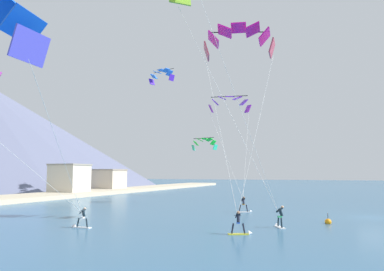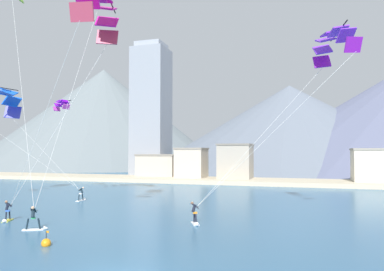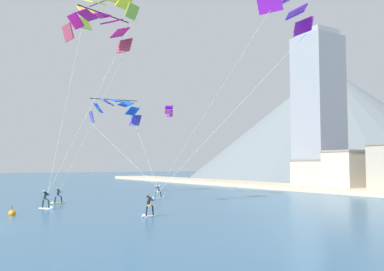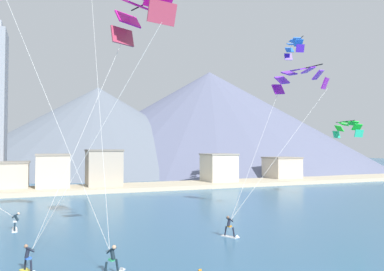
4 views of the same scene
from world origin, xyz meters
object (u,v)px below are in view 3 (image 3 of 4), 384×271
at_px(kitesurfer_near_trail, 148,209).
at_px(parafoil_kite_near_trail, 283,3).
at_px(parafoil_kite_near_lead, 105,7).
at_px(kitesurfer_far_left, 57,199).
at_px(kitesurfer_near_lead, 47,203).
at_px(parafoil_kite_distant_high_outer, 169,109).
at_px(parafoil_kite_far_left, 99,27).
at_px(kitesurfer_mid_center, 160,194).
at_px(parafoil_kite_mid_center, 116,109).
at_px(race_marker_buoy, 12,213).

height_order(kitesurfer_near_trail, parafoil_kite_near_trail, parafoil_kite_near_trail).
bearing_deg(parafoil_kite_near_lead, kitesurfer_near_trail, -5.48).
bearing_deg(kitesurfer_far_left, kitesurfer_near_trail, 12.52).
bearing_deg(kitesurfer_near_lead, parafoil_kite_distant_high_outer, 122.60).
bearing_deg(kitesurfer_near_lead, parafoil_kite_far_left, 56.33).
height_order(kitesurfer_near_lead, parafoil_kite_distant_high_outer, parafoil_kite_distant_high_outer).
bearing_deg(parafoil_kite_near_lead, kitesurfer_mid_center, 105.88).
xyz_separation_m(kitesurfer_near_lead, parafoil_kite_far_left, (2.50, 3.75, 16.27)).
relative_size(kitesurfer_near_lead, kitesurfer_near_trail, 1.00).
distance_m(kitesurfer_near_lead, kitesurfer_mid_center, 15.75).
xyz_separation_m(kitesurfer_near_lead, kitesurfer_near_trail, (10.23, 5.23, 0.00)).
relative_size(kitesurfer_far_left, parafoil_kite_near_lead, 0.08).
relative_size(parafoil_kite_mid_center, race_marker_buoy, 12.15).
relative_size(kitesurfer_near_trail, parafoil_kite_mid_center, 0.15).
relative_size(parafoil_kite_distant_high_outer, race_marker_buoy, 3.56).
bearing_deg(parafoil_kite_near_lead, parafoil_kite_far_left, -24.45).
bearing_deg(parafoil_kite_far_left, kitesurfer_near_lead, -123.67).
bearing_deg(parafoil_kite_near_trail, kitesurfer_near_trail, -156.14).
distance_m(kitesurfer_near_trail, parafoil_kite_distant_high_outer, 28.85).
bearing_deg(parafoil_kite_near_lead, parafoil_kite_near_trail, 7.59).
height_order(kitesurfer_near_trail, parafoil_kite_near_lead, parafoil_kite_near_lead).
height_order(kitesurfer_near_trail, race_marker_buoy, kitesurfer_near_trail).
distance_m(kitesurfer_mid_center, race_marker_buoy, 20.49).
distance_m(kitesurfer_near_lead, parafoil_kite_mid_center, 24.08).
relative_size(kitesurfer_mid_center, parafoil_kite_mid_center, 0.14).
bearing_deg(parafoil_kite_mid_center, race_marker_buoy, -39.02).
bearing_deg(parafoil_kite_near_trail, kitesurfer_far_left, -162.63).
xyz_separation_m(parafoil_kite_distant_high_outer, race_marker_buoy, (15.99, -22.79, -11.63)).
bearing_deg(race_marker_buoy, kitesurfer_near_lead, 136.20).
bearing_deg(parafoil_kite_mid_center, kitesurfer_near_trail, -16.13).
bearing_deg(parafoil_kite_near_lead, kitesurfer_far_left, -99.82).
xyz_separation_m(kitesurfer_near_lead, kitesurfer_far_left, (-4.48, 1.96, -0.07)).
height_order(kitesurfer_mid_center, parafoil_kite_far_left, parafoil_kite_far_left).
height_order(kitesurfer_far_left, race_marker_buoy, kitesurfer_far_left).
relative_size(parafoil_kite_near_trail, parafoil_kite_distant_high_outer, 3.87).
xyz_separation_m(kitesurfer_mid_center, parafoil_kite_distant_high_outer, (-6.36, 4.70, 11.32)).
xyz_separation_m(kitesurfer_near_lead, parafoil_kite_mid_center, (-16.75, 13.03, 11.36)).
bearing_deg(parafoil_kite_distant_high_outer, kitesurfer_near_lead, -57.40).
bearing_deg(kitesurfer_mid_center, parafoil_kite_mid_center, -171.83).
height_order(kitesurfer_mid_center, kitesurfer_far_left, kitesurfer_far_left).
relative_size(kitesurfer_mid_center, race_marker_buoy, 1.73).
xyz_separation_m(parafoil_kite_near_lead, race_marker_buoy, (7.35, -10.08, -21.13)).
bearing_deg(kitesurfer_far_left, kitesurfer_mid_center, 96.70).
bearing_deg(kitesurfer_mid_center, kitesurfer_far_left, -83.30).
xyz_separation_m(parafoil_kite_near_trail, parafoil_kite_mid_center, (-37.30, 3.24, -2.44)).
bearing_deg(parafoil_kite_mid_center, kitesurfer_mid_center, 8.17).
height_order(parafoil_kite_near_trail, parafoil_kite_far_left, parafoil_kite_far_left).
xyz_separation_m(kitesurfer_far_left, parafoil_kite_far_left, (6.98, 1.79, 16.34)).
xyz_separation_m(kitesurfer_near_lead, parafoil_kite_distant_high_outer, (-12.33, 19.28, 11.23)).
xyz_separation_m(kitesurfer_near_trail, kitesurfer_far_left, (-14.71, -3.27, -0.07)).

